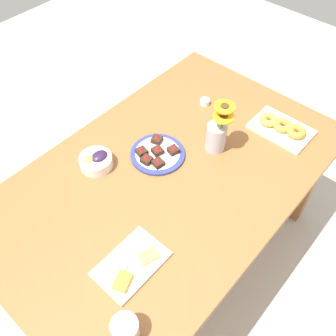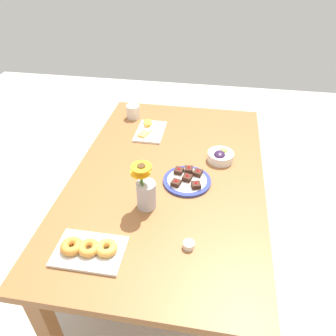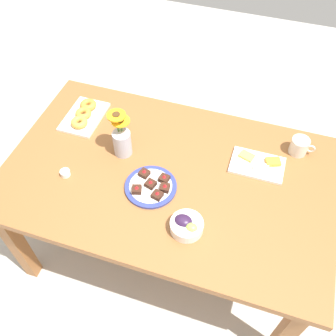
% 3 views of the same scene
% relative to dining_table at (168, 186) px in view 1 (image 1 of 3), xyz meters
% --- Properties ---
extents(ground_plane, '(6.00, 6.00, 0.00)m').
position_rel_dining_table_xyz_m(ground_plane, '(0.00, 0.00, -0.65)').
color(ground_plane, '#B7B2A8').
extents(dining_table, '(1.60, 1.00, 0.74)m').
position_rel_dining_table_xyz_m(dining_table, '(0.00, 0.00, 0.00)').
color(dining_table, brown).
rests_on(dining_table, ground_plane).
extents(coffee_mug, '(0.12, 0.09, 0.09)m').
position_rel_dining_table_xyz_m(coffee_mug, '(0.58, 0.34, 0.13)').
color(coffee_mug, beige).
rests_on(coffee_mug, dining_table).
extents(grape_bowl, '(0.15, 0.15, 0.07)m').
position_rel_dining_table_xyz_m(grape_bowl, '(0.17, -0.27, 0.12)').
color(grape_bowl, white).
rests_on(grape_bowl, dining_table).
extents(cheese_platter, '(0.26, 0.17, 0.03)m').
position_rel_dining_table_xyz_m(cheese_platter, '(0.41, 0.18, 0.10)').
color(cheese_platter, white).
rests_on(cheese_platter, dining_table).
extents(croissant_platter, '(0.19, 0.28, 0.05)m').
position_rel_dining_table_xyz_m(croissant_platter, '(-0.56, 0.23, 0.11)').
color(croissant_platter, white).
rests_on(croissant_platter, dining_table).
extents(jam_cup_honey, '(0.05, 0.05, 0.03)m').
position_rel_dining_table_xyz_m(jam_cup_honey, '(-0.47, -0.16, 0.10)').
color(jam_cup_honey, white).
rests_on(jam_cup_honey, dining_table).
extents(dessert_plate, '(0.25, 0.25, 0.05)m').
position_rel_dining_table_xyz_m(dessert_plate, '(-0.05, -0.11, 0.10)').
color(dessert_plate, navy).
rests_on(dessert_plate, dining_table).
extents(flower_vase, '(0.11, 0.11, 0.25)m').
position_rel_dining_table_xyz_m(flower_vase, '(-0.26, 0.06, 0.17)').
color(flower_vase, '#B2B2BC').
rests_on(flower_vase, dining_table).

